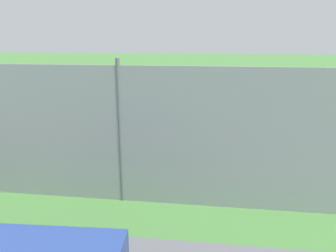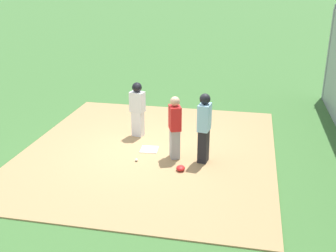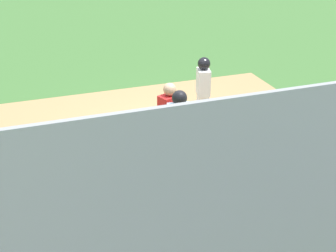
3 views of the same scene
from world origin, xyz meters
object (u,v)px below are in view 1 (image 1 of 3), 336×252
catcher (146,120)px  baseball (140,134)px  baseball_bat (169,148)px  catcher_mask (126,142)px  home_plate (158,136)px  runner (182,112)px  umpire (139,123)px

catcher → baseball: size_ratio=21.33×
baseball_bat → catcher_mask: bearing=-26.5°
baseball_bat → home_plate: bearing=-78.5°
runner → catcher_mask: runner is taller
baseball → catcher: bearing=-64.3°
home_plate → baseball_bat: bearing=-66.0°
catcher → catcher_mask: (-0.69, -0.27, -0.76)m
baseball → home_plate: bearing=-10.8°
catcher → catcher_mask: bearing=90.3°
catcher → umpire: (-0.08, -0.72, 0.09)m
runner → baseball: (-1.65, -0.41, -0.83)m
catcher_mask → baseball: (0.27, 1.14, -0.02)m
home_plate → runner: size_ratio=0.29×
umpire → baseball_bat: umpire is taller
home_plate → baseball_bat: baseball_bat is taller
umpire → baseball: size_ratio=23.22×
home_plate → runner: (0.91, 0.55, 0.85)m
home_plate → baseball_bat: size_ratio=0.58×
runner → home_plate: bearing=45.0°
umpire → home_plate: bearing=-7.4°
catcher → catcher_mask: catcher is taller
runner → baseball: size_ratio=20.85×
runner → baseball_bat: (-0.28, -1.96, -0.83)m
runner → catcher_mask: size_ratio=6.43×
baseball_bat → umpire: bearing=-10.1°
catcher_mask → baseball: catcher_mask is taller
runner → catcher_mask: 2.59m
baseball_bat → baseball: bearing=-61.1°
catcher_mask → umpire: bearing=-36.7°
home_plate → catcher: 1.13m
catcher_mask → baseball: bearing=76.8°
baseball_bat → baseball: (-1.37, 1.55, 0.01)m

